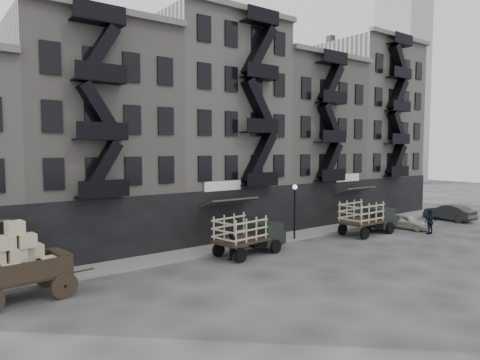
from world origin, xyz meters
TOP-DOWN VIEW (x-y plane):
  - ground at (0.00, 0.00)m, footprint 140.00×140.00m
  - sidewalk at (0.00, 3.75)m, footprint 55.00×2.50m
  - building_midwest at (-10.00, 9.83)m, footprint 10.00×11.35m
  - building_center at (-0.00, 9.82)m, footprint 10.00×11.35m
  - building_mideast at (10.00, 9.83)m, footprint 10.00×11.35m
  - building_east at (20.00, 9.82)m, footprint 10.00×11.35m
  - lamp_post at (3.00, 2.60)m, footprint 0.36×0.36m
  - distant_tower at (60.00, 30.00)m, footprint 8.00×8.00m
  - wagon at (-16.16, 1.06)m, footprint 4.59×2.78m
  - stake_truck_west at (-2.29, 1.40)m, footprint 5.55×2.81m
  - stake_truck_east at (9.52, 0.75)m, footprint 5.59×2.42m
  - car_east at (14.15, 0.14)m, footprint 1.94×3.92m
  - car_far at (21.48, 0.10)m, footprint 2.01×4.83m
  - pedestrian_mid at (-4.06, 1.08)m, footprint 0.97×0.78m
  - policeman at (13.58, -2.30)m, footprint 1.26×0.74m

SIDE VIEW (x-z plane):
  - ground at x=0.00m, z-range 0.00..0.00m
  - sidewalk at x=0.00m, z-range 0.00..0.15m
  - car_east at x=14.15m, z-range 0.00..1.28m
  - car_far at x=21.48m, z-range 0.00..1.55m
  - pedestrian_mid at x=-4.06m, z-range 0.00..1.89m
  - policeman at x=13.58m, z-range 0.00..2.02m
  - stake_truck_west at x=-2.29m, z-range 0.19..2.87m
  - stake_truck_east at x=9.52m, z-range 0.20..2.97m
  - wagon at x=-16.16m, z-range 0.26..3.96m
  - lamp_post at x=3.00m, z-range 0.64..4.92m
  - building_midwest at x=-10.00m, z-range -0.60..15.60m
  - building_mideast at x=10.00m, z-range -0.60..15.60m
  - building_center at x=0.00m, z-range -0.60..17.60m
  - building_east at x=20.00m, z-range -0.60..18.60m
  - distant_tower at x=60.00m, z-range 0.76..66.76m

